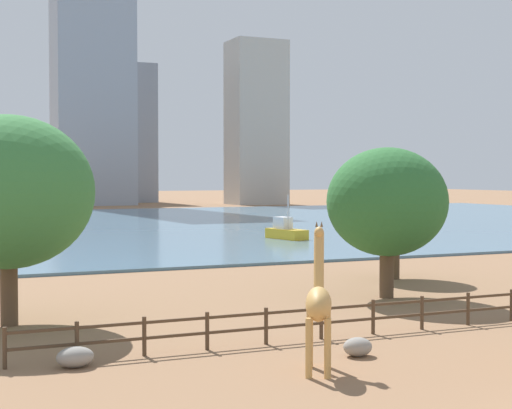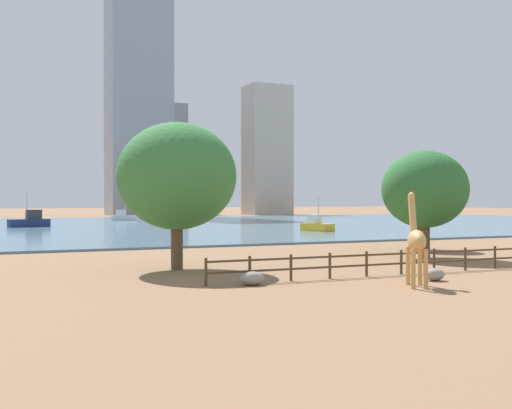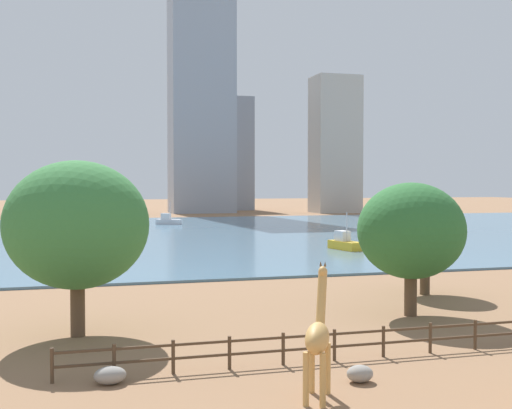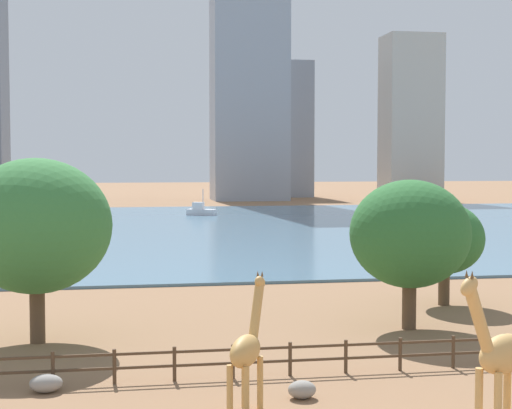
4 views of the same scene
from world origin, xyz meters
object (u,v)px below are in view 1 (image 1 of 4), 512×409
at_px(boulder_near_fence, 75,357).
at_px(boat_sailboat, 286,231).
at_px(tree_right_tall, 387,202).
at_px(tree_left_large, 8,192).
at_px(tree_center_broad, 394,213).
at_px(boulder_by_pole, 358,347).
at_px(boat_tug, 59,212).
at_px(giraffe_tall, 319,303).

bearing_deg(boulder_near_fence, boat_sailboat, 56.26).
bearing_deg(boat_sailboat, tree_right_tall, -28.74).
distance_m(tree_left_large, boat_sailboat, 42.30).
distance_m(tree_left_large, tree_right_tall, 17.64).
bearing_deg(tree_center_broad, boat_sailboat, 77.67).
height_order(boulder_by_pole, boat_sailboat, boat_sailboat).
height_order(tree_left_large, tree_center_broad, tree_left_large).
height_order(tree_center_broad, boat_tug, tree_center_broad).
bearing_deg(boulder_near_fence, tree_right_tall, 25.45).
xyz_separation_m(giraffe_tall, tree_right_tall, (9.83, 11.32, 2.56)).
xyz_separation_m(giraffe_tall, boat_sailboat, (19.80, 43.11, -1.22)).
height_order(tree_left_large, boat_tug, tree_left_large).
xyz_separation_m(tree_left_large, tree_center_broad, (21.90, 5.73, -1.51)).
bearing_deg(boulder_near_fence, giraffe_tall, -27.28).
bearing_deg(tree_right_tall, giraffe_tall, -130.99).
bearing_deg(tree_left_large, giraffe_tall, -55.54).
bearing_deg(tree_center_broad, boat_tug, 95.21).
bearing_deg(boulder_by_pole, tree_left_large, 134.41).
distance_m(boulder_near_fence, tree_left_large, 9.40).
height_order(boulder_by_pole, boat_tug, boat_tug).
distance_m(boulder_by_pole, boat_sailboat, 45.46).
height_order(giraffe_tall, boulder_by_pole, giraffe_tall).
height_order(tree_left_large, tree_right_tall, tree_left_large).
relative_size(boulder_by_pole, tree_center_broad, 0.17).
bearing_deg(tree_left_large, boat_tug, 79.08).
bearing_deg(boat_tug, boulder_by_pole, -66.13).
distance_m(boulder_near_fence, tree_center_broad, 25.11).
bearing_deg(boulder_by_pole, boat_sailboat, 67.12).
bearing_deg(boat_tug, tree_right_tall, -60.98).
bearing_deg(giraffe_tall, tree_right_tall, -12.30).
relative_size(boulder_near_fence, boat_tug, 0.26).
relative_size(boulder_by_pole, boat_sailboat, 0.21).
distance_m(tree_left_large, tree_center_broad, 22.69).
distance_m(tree_center_broad, tree_right_tall, 7.23).
bearing_deg(boat_tug, tree_center_broad, -57.51).
bearing_deg(boat_sailboat, boat_tug, -176.64).
xyz_separation_m(boulder_by_pole, tree_left_large, (-9.92, 10.13, 4.99)).
relative_size(boulder_near_fence, tree_center_broad, 0.20).
distance_m(giraffe_tall, boat_sailboat, 47.46).
xyz_separation_m(boulder_near_fence, boulder_by_pole, (8.82, -2.22, -0.01)).
bearing_deg(boulder_near_fence, boat_tug, 80.76).
xyz_separation_m(tree_left_large, boat_tug, (15.22, 78.90, -4.44)).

